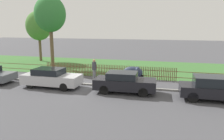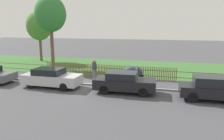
# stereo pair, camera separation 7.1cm
# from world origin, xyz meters

# --- Properties ---
(ground_plane) EXTENTS (120.00, 120.00, 0.00)m
(ground_plane) POSITION_xyz_m (0.00, 0.00, 0.00)
(ground_plane) COLOR #4C4C51
(kerb_stone) EXTENTS (41.51, 0.20, 0.12)m
(kerb_stone) POSITION_xyz_m (0.00, 0.10, 0.06)
(kerb_stone) COLOR gray
(kerb_stone) RESTS_ON ground
(grass_strip) EXTENTS (41.51, 10.24, 0.01)m
(grass_strip) POSITION_xyz_m (0.00, 8.24, 0.01)
(grass_strip) COLOR #3D7033
(grass_strip) RESTS_ON ground
(park_fence) EXTENTS (41.51, 0.05, 1.13)m
(park_fence) POSITION_xyz_m (-0.00, 3.13, 0.57)
(park_fence) COLOR brown
(park_fence) RESTS_ON ground
(parked_car_black_saloon) EXTENTS (4.42, 1.73, 1.44)m
(parked_car_black_saloon) POSITION_xyz_m (-3.19, -1.13, 0.73)
(parked_car_black_saloon) COLOR #BCBCC1
(parked_car_black_saloon) RESTS_ON ground
(parked_car_navy_estate) EXTENTS (4.30, 1.84, 1.45)m
(parked_car_navy_estate) POSITION_xyz_m (2.45, -1.10, 0.74)
(parked_car_navy_estate) COLOR black
(parked_car_navy_estate) RESTS_ON ground
(parked_car_red_compact) EXTENTS (3.95, 1.83, 1.51)m
(parked_car_red_compact) POSITION_xyz_m (8.01, -1.26, 0.76)
(parked_car_red_compact) COLOR black
(parked_car_red_compact) RESTS_ON ground
(covered_motorcycle) EXTENTS (1.87, 0.85, 1.19)m
(covered_motorcycle) POSITION_xyz_m (2.50, 2.52, 0.72)
(covered_motorcycle) COLOR black
(covered_motorcycle) RESTS_ON ground
(tree_nearest_kerb) EXTENTS (3.28, 3.28, 6.48)m
(tree_nearest_kerb) POSITION_xyz_m (-11.09, 9.93, 4.57)
(tree_nearest_kerb) COLOR brown
(tree_nearest_kerb) RESTS_ON ground
(tree_behind_motorcycle) EXTENTS (3.38, 3.38, 7.78)m
(tree_behind_motorcycle) POSITION_xyz_m (-7.30, 6.34, 5.79)
(tree_behind_motorcycle) COLOR brown
(tree_behind_motorcycle) RESTS_ON ground
(pedestrian_near_fence) EXTENTS (0.38, 0.42, 1.79)m
(pedestrian_near_fence) POSITION_xyz_m (-0.79, 1.88, 1.01)
(pedestrian_near_fence) COLOR slate
(pedestrian_near_fence) RESTS_ON ground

